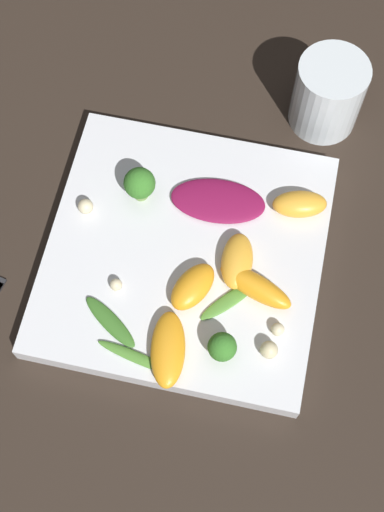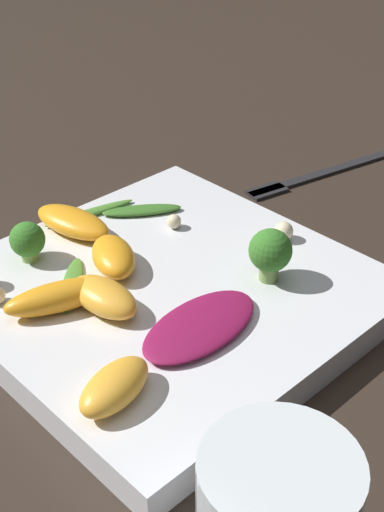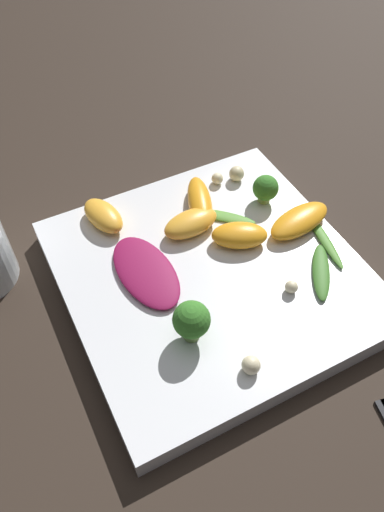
{
  "view_description": "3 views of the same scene",
  "coord_description": "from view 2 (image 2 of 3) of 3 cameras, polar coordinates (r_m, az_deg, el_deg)",
  "views": [
    {
      "loc": [
        -0.07,
        0.28,
        0.69
      ],
      "look_at": [
        -0.01,
        0.02,
        0.05
      ],
      "focal_mm": 50.0,
      "sensor_mm": 36.0,
      "label": 1
    },
    {
      "loc": [
        -0.29,
        -0.33,
        0.34
      ],
      "look_at": [
        0.02,
        -0.01,
        0.04
      ],
      "focal_mm": 50.0,
      "sensor_mm": 36.0,
      "label": 2
    },
    {
      "loc": [
        0.26,
        -0.16,
        0.41
      ],
      "look_at": [
        -0.01,
        -0.02,
        0.04
      ],
      "focal_mm": 35.0,
      "sensor_mm": 36.0,
      "label": 3
    }
  ],
  "objects": [
    {
      "name": "orange_segment_2",
      "position": [
        0.61,
        -9.52,
        2.7
      ],
      "size": [
        0.05,
        0.08,
        0.02
      ],
      "color": "orange",
      "rests_on": "plate"
    },
    {
      "name": "broccoli_floret_1",
      "position": [
        0.57,
        -13.03,
        1.22
      ],
      "size": [
        0.03,
        0.03,
        0.03
      ],
      "color": "#84AD5B",
      "rests_on": "plate"
    },
    {
      "name": "orange_segment_4",
      "position": [
        0.55,
        -6.31,
        -0.04
      ],
      "size": [
        0.05,
        0.06,
        0.02
      ],
      "color": "orange",
      "rests_on": "plate"
    },
    {
      "name": "orange_segment_0",
      "position": [
        0.44,
        -6.22,
        -10.33
      ],
      "size": [
        0.06,
        0.04,
        0.02
      ],
      "color": "#FCAD33",
      "rests_on": "plate"
    },
    {
      "name": "macadamia_nut_2",
      "position": [
        0.59,
        7.34,
        1.98
      ],
      "size": [
        0.02,
        0.02,
        0.02
      ],
      "color": "beige",
      "rests_on": "plate"
    },
    {
      "name": "arugula_sprig_1",
      "position": [
        0.54,
        -9.58,
        -2.24
      ],
      "size": [
        0.06,
        0.06,
        0.0
      ],
      "color": "#518E33",
      "rests_on": "plate"
    },
    {
      "name": "orange_segment_1",
      "position": [
        0.51,
        -7.07,
        -3.26
      ],
      "size": [
        0.04,
        0.06,
        0.02
      ],
      "color": "#FCAD33",
      "rests_on": "plate"
    },
    {
      "name": "radicchio_leaf_0",
      "position": [
        0.49,
        0.65,
        -5.58
      ],
      "size": [
        0.1,
        0.06,
        0.01
      ],
      "color": "maroon",
      "rests_on": "plate"
    },
    {
      "name": "macadamia_nut_1",
      "position": [
        0.6,
        -1.45,
        2.78
      ],
      "size": [
        0.01,
        0.01,
        0.01
      ],
      "color": "beige",
      "rests_on": "plate"
    },
    {
      "name": "fork",
      "position": [
        0.74,
        9.1,
        6.23
      ],
      "size": [
        0.18,
        0.05,
        0.01
      ],
      "color": "#262628",
      "rests_on": "ground_plane"
    },
    {
      "name": "broccoli_floret_0",
      "position": [
        0.53,
        6.28,
        0.3
      ],
      "size": [
        0.03,
        0.03,
        0.04
      ],
      "color": "#7A9E51",
      "rests_on": "plate"
    },
    {
      "name": "orange_segment_3",
      "position": [
        0.52,
        -10.6,
        -3.22
      ],
      "size": [
        0.08,
        0.05,
        0.02
      ],
      "color": "orange",
      "rests_on": "plate"
    },
    {
      "name": "arugula_sprig_0",
      "position": [
        0.63,
        -4.03,
        3.68
      ],
      "size": [
        0.07,
        0.05,
        0.01
      ],
      "color": "#3D7528",
      "rests_on": "plate"
    },
    {
      "name": "plate",
      "position": [
        0.55,
        -2.08,
        -3.08
      ],
      "size": [
        0.28,
        0.28,
        0.02
      ],
      "color": "white",
      "rests_on": "ground_plane"
    },
    {
      "name": "ground_plane",
      "position": [
        0.56,
        -2.06,
        -4.08
      ],
      "size": [
        2.4,
        2.4,
        0.0
      ],
      "primitive_type": "plane",
      "color": "#2D231C"
    },
    {
      "name": "arugula_sprig_2",
      "position": [
        0.63,
        -8.17,
        3.44
      ],
      "size": [
        0.09,
        0.03,
        0.0
      ],
      "color": "#518E33",
      "rests_on": "plate"
    }
  ]
}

